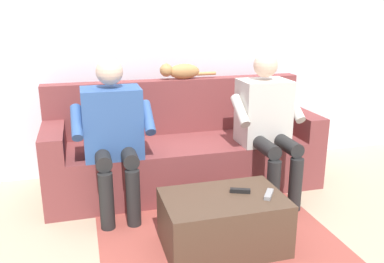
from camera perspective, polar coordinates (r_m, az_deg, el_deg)
The scene contains 10 objects.
ground_plane at distance 2.94m, azimuth 2.37°, elevation -12.85°, with size 8.00×8.00×0.00m, color tan.
back_wall at distance 3.73m, azimuth -3.26°, elevation 15.73°, with size 5.34×0.06×2.78m, color silver.
couch at distance 3.45m, azimuth -1.20°, elevation -2.89°, with size 2.22×0.71×0.87m.
coffee_table at distance 2.62m, azimuth 4.36°, elevation -12.50°, with size 0.75×0.49×0.35m.
person_left_seated at distance 3.25m, azimuth 10.37°, elevation 1.83°, with size 0.53×0.62×1.13m.
person_right_seated at distance 2.96m, azimuth -10.96°, elevation 0.42°, with size 0.57×0.52×1.13m.
cat_on_backrest at distance 3.52m, azimuth -1.66°, elevation 8.43°, with size 0.50×0.11×0.14m.
remote_gray at distance 2.58m, azimuth 10.68°, elevation -8.62°, with size 0.14×0.04×0.02m, color gray.
remote_black at distance 2.60m, azimuth 6.75°, elevation -8.21°, with size 0.13×0.03×0.03m, color black.
floor_rug at distance 2.79m, azimuth 3.53°, elevation -14.53°, with size 1.53×1.73×0.01m, color #9E473D.
Camera 1 is at (0.79, 3.03, 1.44)m, focal length 38.18 mm.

